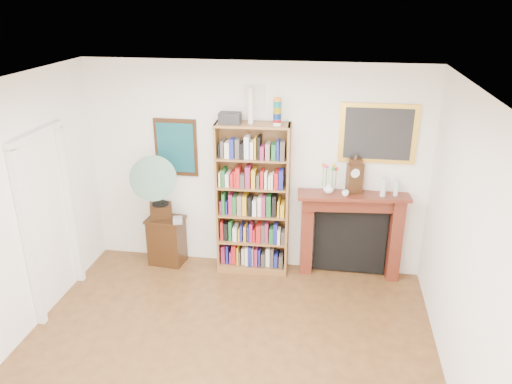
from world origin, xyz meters
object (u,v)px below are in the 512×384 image
at_px(side_cabinet, 167,241).
at_px(flower_vase, 329,188).
at_px(cd_stack, 178,220).
at_px(bookshelf, 253,192).
at_px(bottle_left, 383,187).
at_px(fireplace, 351,227).
at_px(teacup, 345,193).
at_px(mantel_clock, 355,177).
at_px(gramophone, 154,183).
at_px(bottle_right, 396,188).

bearing_deg(side_cabinet, flower_vase, 6.14).
xyz_separation_m(cd_stack, flower_vase, (1.98, 0.13, 0.54)).
height_order(bookshelf, bottle_left, bookshelf).
relative_size(fireplace, teacup, 16.10).
distance_m(side_cabinet, flower_vase, 2.38).
height_order(side_cabinet, bottle_left, bottle_left).
relative_size(mantel_clock, flower_vase, 3.21).
relative_size(side_cabinet, gramophone, 0.70).
xyz_separation_m(gramophone, bottle_right, (3.11, 0.17, 0.06)).
distance_m(mantel_clock, bottle_left, 0.37).
xyz_separation_m(gramophone, bottle_left, (2.95, 0.12, 0.08)).
distance_m(flower_vase, teacup, 0.22).
height_order(cd_stack, flower_vase, flower_vase).
bearing_deg(flower_vase, teacup, -18.38).
height_order(fireplace, flower_vase, flower_vase).
distance_m(gramophone, mantel_clock, 2.60).
bearing_deg(bottle_left, bottle_right, 15.99).
distance_m(cd_stack, mantel_clock, 2.41).
bearing_deg(fireplace, side_cabinet, 176.56).
bearing_deg(flower_vase, bookshelf, -179.24).
bearing_deg(side_cabinet, fireplace, 7.71).
xyz_separation_m(mantel_clock, bottle_left, (0.36, -0.05, -0.10)).
bearing_deg(cd_stack, bookshelf, 6.89).
distance_m(fireplace, teacup, 0.55).
xyz_separation_m(teacup, bottle_left, (0.46, 0.07, 0.08)).
height_order(gramophone, teacup, gramophone).
xyz_separation_m(fireplace, bottle_right, (0.52, -0.02, 0.59)).
distance_m(bookshelf, fireplace, 1.38).
bearing_deg(bottle_left, flower_vase, -179.80).
height_order(bottle_left, bottle_right, bottle_left).
height_order(teacup, bottle_left, bottle_left).
relative_size(fireplace, gramophone, 1.48).
bearing_deg(bottle_right, teacup, -169.27).
bearing_deg(bottle_right, mantel_clock, -179.91).
relative_size(mantel_clock, bottle_right, 2.28).
bearing_deg(bookshelf, mantel_clock, -0.32).
xyz_separation_m(fireplace, bottle_left, (0.35, -0.07, 0.61)).
bearing_deg(bottle_right, bottle_left, -164.01).
height_order(gramophone, cd_stack, gramophone).
bearing_deg(side_cabinet, gramophone, -123.31).
distance_m(bookshelf, gramophone, 1.30).
relative_size(gramophone, flower_vase, 6.83).
xyz_separation_m(bottle_left, bottle_right, (0.16, 0.05, -0.02)).
bearing_deg(mantel_clock, bottle_right, -20.45).
xyz_separation_m(fireplace, teacup, (-0.11, -0.14, 0.52)).
bearing_deg(side_cabinet, bottle_left, 6.03).
bearing_deg(cd_stack, bottle_right, 3.72).
xyz_separation_m(cd_stack, teacup, (2.19, 0.06, 0.50)).
distance_m(bookshelf, cd_stack, 1.10).
xyz_separation_m(side_cabinet, fireplace, (2.51, 0.10, 0.36)).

